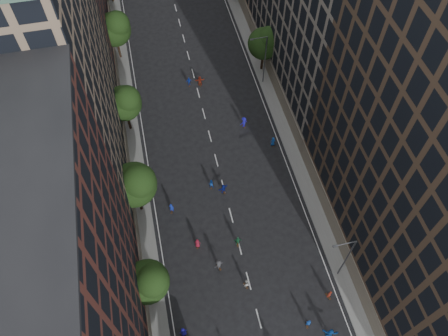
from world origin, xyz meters
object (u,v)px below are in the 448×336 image
(skater_0, at_px, (183,332))
(skater_1, at_px, (308,323))
(streetlamp_near, at_px, (346,257))
(streetlamp_far, at_px, (264,58))

(skater_0, height_order, skater_1, skater_0)
(skater_1, bearing_deg, streetlamp_near, -117.37)
(skater_0, bearing_deg, streetlamp_near, 177.83)
(streetlamp_near, height_order, skater_1, streetlamp_near)
(streetlamp_near, bearing_deg, streetlamp_far, 90.00)
(streetlamp_far, bearing_deg, skater_1, -97.90)
(streetlamp_far, bearing_deg, streetlamp_near, -90.00)
(streetlamp_far, xyz_separation_m, skater_1, (-5.26, -37.88, -4.39))
(streetlamp_near, height_order, skater_0, streetlamp_near)
(streetlamp_far, height_order, skater_1, streetlamp_far)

